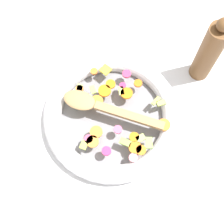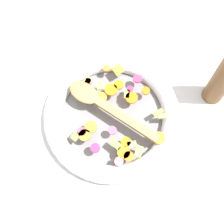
# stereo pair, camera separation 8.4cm
# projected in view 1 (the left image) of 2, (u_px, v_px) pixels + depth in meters

# --- Properties ---
(ground_plane) EXTENTS (4.00, 4.00, 0.00)m
(ground_plane) POSITION_uv_depth(u_px,v_px,m) (112.00, 118.00, 0.89)
(ground_plane) COLOR silver
(skillet) EXTENTS (0.38, 0.38, 0.05)m
(skillet) POSITION_uv_depth(u_px,v_px,m) (112.00, 116.00, 0.87)
(skillet) COLOR slate
(skillet) RESTS_ON ground_plane
(chopped_vegetables) EXTENTS (0.29, 0.26, 0.01)m
(chopped_vegetables) POSITION_uv_depth(u_px,v_px,m) (117.00, 114.00, 0.84)
(chopped_vegetables) COLOR orange
(chopped_vegetables) RESTS_ON skillet
(wooden_spoon) EXTENTS (0.26, 0.18, 0.01)m
(wooden_spoon) POSITION_uv_depth(u_px,v_px,m) (102.00, 107.00, 0.84)
(wooden_spoon) COLOR #A87F51
(wooden_spoon) RESTS_ON chopped_vegetables
(pepper_mill) EXTENTS (0.06, 0.06, 0.25)m
(pepper_mill) POSITION_uv_depth(u_px,v_px,m) (209.00, 52.00, 0.84)
(pepper_mill) COLOR brown
(pepper_mill) RESTS_ON ground_plane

